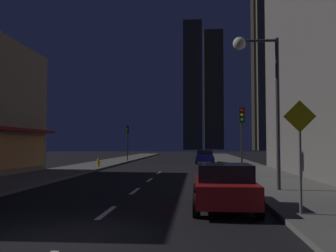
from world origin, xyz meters
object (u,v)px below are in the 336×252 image
car_parked_near (224,186)px  traffic_light_near_right (242,126)px  fire_hydrant_far_left (98,163)px  traffic_light_far_left (127,135)px  street_lamp_right (258,75)px  pedestrian_crossing_sign (300,146)px  car_parked_far (205,157)px

car_parked_near → traffic_light_near_right: 11.41m
fire_hydrant_far_left → traffic_light_far_left: bearing=88.0°
fire_hydrant_far_left → street_lamp_right: street_lamp_right is taller
fire_hydrant_far_left → traffic_light_near_right: bearing=-39.1°
street_lamp_right → pedestrian_crossing_sign: bearing=-87.7°
car_parked_far → fire_hydrant_far_left: (-9.50, -8.00, -0.29)m
car_parked_far → street_lamp_right: size_ratio=0.64×
fire_hydrant_far_left → street_lamp_right: size_ratio=0.10×
traffic_light_near_right → pedestrian_crossing_sign: 12.46m
street_lamp_right → pedestrian_crossing_sign: size_ratio=2.09×
car_parked_far → street_lamp_right: bearing=-85.8°
car_parked_far → traffic_light_near_right: (1.90, -17.27, 2.45)m
car_parked_near → traffic_light_near_right: traffic_light_near_right is taller
car_parked_far → traffic_light_near_right: traffic_light_near_right is taller
car_parked_near → car_parked_far: bearing=90.0°
traffic_light_near_right → car_parked_far: bearing=96.3°
car_parked_near → traffic_light_far_left: 33.24m
car_parked_near → street_lamp_right: (1.78, 4.11, 4.33)m
fire_hydrant_far_left → pedestrian_crossing_sign: pedestrian_crossing_sign is taller
pedestrian_crossing_sign → car_parked_far: bearing=93.9°
car_parked_far → street_lamp_right: (1.78, -24.14, 4.33)m
fire_hydrant_far_left → traffic_light_far_left: traffic_light_far_left is taller
fire_hydrant_far_left → traffic_light_near_right: traffic_light_near_right is taller
pedestrian_crossing_sign → traffic_light_far_left: bearing=108.4°
pedestrian_crossing_sign → street_lamp_right: bearing=92.3°
street_lamp_right → traffic_light_far_left: bearing=111.4°
car_parked_near → traffic_light_near_right: size_ratio=1.01×
fire_hydrant_far_left → traffic_light_near_right: size_ratio=0.16×
car_parked_near → car_parked_far: size_ratio=1.00×
pedestrian_crossing_sign → car_parked_near: bearing=144.5°
fire_hydrant_far_left → traffic_light_far_left: size_ratio=0.16×
street_lamp_right → pedestrian_crossing_sign: 6.33m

